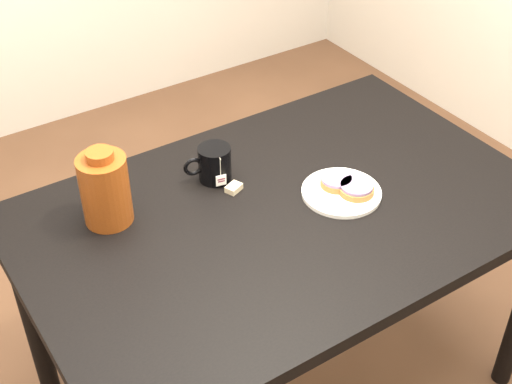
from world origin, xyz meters
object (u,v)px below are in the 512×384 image
plate (341,192)px  bagel_front (356,188)px  table (282,232)px  mug (214,164)px  bagel_package (105,189)px  teabag_pouch (234,188)px  bagel_back (336,181)px

plate → bagel_front: bagel_front is taller
table → mug: mug is taller
plate → bagel_package: (-0.58, 0.25, 0.09)m
table → teabag_pouch: size_ratio=31.11×
table → teabag_pouch: 0.18m
plate → bagel_back: bearing=83.1°
table → teabag_pouch: bearing=116.2°
teabag_pouch → bagel_package: (-0.34, 0.07, 0.09)m
bagel_front → mug: size_ratio=0.95×
table → bagel_back: 0.21m
plate → teabag_pouch: (-0.24, 0.18, 0.00)m
bagel_back → bagel_package: bagel_package is taller
plate → teabag_pouch: teabag_pouch is taller
bagel_package → bagel_front: bearing=-24.6°
mug → bagel_package: 0.33m
bagel_front → teabag_pouch: (-0.27, 0.20, -0.02)m
bagel_front → teabag_pouch: 0.34m
bagel_package → teabag_pouch: bearing=-12.4°
bagel_front → table: bearing=162.4°
plate → bagel_package: bearing=156.5°
mug → teabag_pouch: mug is taller
bagel_front → bagel_package: bagel_package is taller
bagel_front → plate: bearing=136.9°
mug → bagel_package: size_ratio=0.67×
teabag_pouch → bagel_front: bearing=-37.2°
plate → mug: bearing=135.2°
bagel_package → plate: bearing=-23.5°
table → bagel_package: size_ratio=6.48×
mug → bagel_package: bagel_package is taller
teabag_pouch → bagel_package: size_ratio=0.21×
bagel_back → table: bearing=177.5°
table → bagel_front: size_ratio=10.14×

